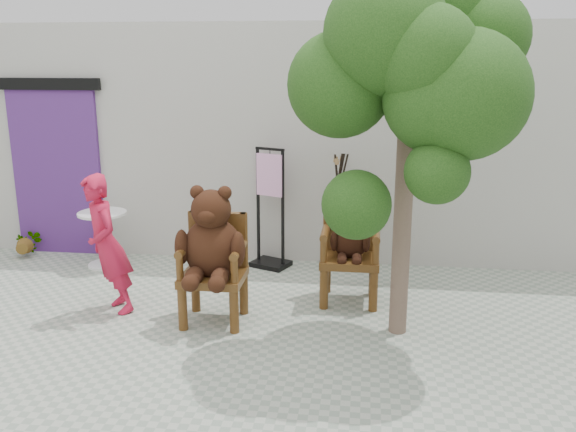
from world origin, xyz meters
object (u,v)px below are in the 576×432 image
object	(u,v)px
person	(107,245)
cafe_table	(104,232)
tree	(424,64)
display_stand	(270,222)
chair_small	(350,244)
chair_big	(212,247)
stool_bucket	(339,219)

from	to	relation	value
person	cafe_table	size ratio (longest dim) A/B	2.08
person	tree	xyz separation A→B (m)	(3.04, -0.28, 1.79)
display_stand	person	bearing A→B (deg)	-108.15
tree	cafe_table	bearing A→B (deg)	155.84
chair_small	chair_big	bearing A→B (deg)	-150.98
cafe_table	chair_small	bearing A→B (deg)	-13.21
chair_small	person	world-z (taller)	person
chair_small	stool_bucket	size ratio (longest dim) A/B	0.75
chair_small	display_stand	size ratio (longest dim) A/B	0.72
chair_small	display_stand	world-z (taller)	display_stand
person	cafe_table	xyz separation A→B (m)	(-0.67, 1.39, -0.29)
person	cafe_table	world-z (taller)	person
chair_big	cafe_table	bearing A→B (deg)	140.66
display_stand	tree	size ratio (longest dim) A/B	0.43
chair_big	tree	size ratio (longest dim) A/B	0.39
cafe_table	display_stand	distance (m)	2.11
person	display_stand	xyz separation A→B (m)	(1.42, 1.64, -0.15)
chair_small	tree	world-z (taller)	tree
chair_big	stool_bucket	xyz separation A→B (m)	(1.16, 1.72, -0.14)
chair_big	stool_bucket	bearing A→B (deg)	56.06
chair_small	person	bearing A→B (deg)	-164.97
cafe_table	tree	world-z (taller)	tree
person	stool_bucket	bearing A→B (deg)	84.36
chair_big	cafe_table	world-z (taller)	chair_big
chair_big	cafe_table	xyz separation A→B (m)	(-1.79, 1.47, -0.34)
tree	chair_big	bearing A→B (deg)	174.13
chair_big	chair_small	distance (m)	1.52
chair_small	display_stand	distance (m)	1.42
person	display_stand	bearing A→B (deg)	97.68
display_stand	stool_bucket	distance (m)	0.86
tree	display_stand	bearing A→B (deg)	130.21
display_stand	stool_bucket	size ratio (longest dim) A/B	1.04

